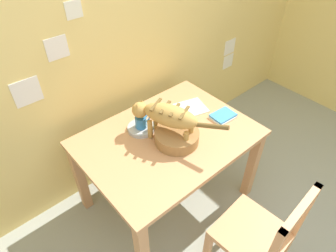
# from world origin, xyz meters

# --- Properties ---
(wall_rear) EXTENTS (5.40, 0.11, 2.50)m
(wall_rear) POSITION_xyz_m (0.00, 1.74, 1.25)
(wall_rear) COLOR #F1D175
(wall_rear) RESTS_ON ground_plane
(dining_table) EXTENTS (1.25, 0.92, 0.76)m
(dining_table) POSITION_xyz_m (0.03, 1.10, 0.67)
(dining_table) COLOR tan
(dining_table) RESTS_ON ground_plane
(cat) EXTENTS (0.33, 0.65, 0.29)m
(cat) POSITION_xyz_m (0.02, 1.09, 0.96)
(cat) COLOR tan
(cat) RESTS_ON dining_table
(saucer_bowl) EXTENTS (0.21, 0.21, 0.03)m
(saucer_bowl) POSITION_xyz_m (-0.07, 1.28, 0.77)
(saucer_bowl) COLOR #B0B5B4
(saucer_bowl) RESTS_ON dining_table
(coffee_mug) EXTENTS (0.13, 0.08, 0.09)m
(coffee_mug) POSITION_xyz_m (-0.06, 1.28, 0.83)
(coffee_mug) COLOR #307DC0
(coffee_mug) RESTS_ON saucer_bowl
(magazine) EXTENTS (0.33, 0.28, 0.01)m
(magazine) POSITION_xyz_m (0.38, 1.24, 0.76)
(magazine) COLOR silver
(magazine) RESTS_ON dining_table
(book_stack) EXTENTS (0.20, 0.15, 0.03)m
(book_stack) POSITION_xyz_m (0.50, 0.98, 0.77)
(book_stack) COLOR silver
(book_stack) RESTS_ON dining_table
(wicker_basket) EXTENTS (0.32, 0.32, 0.09)m
(wicker_basket) POSITION_xyz_m (0.05, 1.02, 0.80)
(wicker_basket) COLOR #9B6F3E
(wicker_basket) RESTS_ON dining_table
(wooden_chair_near) EXTENTS (0.45, 0.45, 0.95)m
(wooden_chair_near) POSITION_xyz_m (0.06, 0.25, 0.47)
(wooden_chair_near) COLOR tan
(wooden_chair_near) RESTS_ON ground_plane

